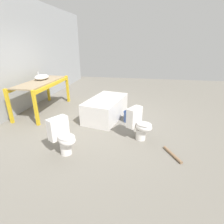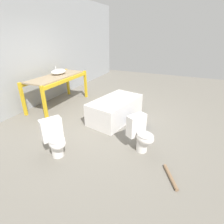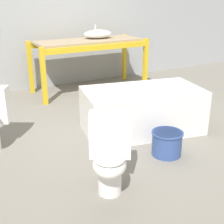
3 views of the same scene
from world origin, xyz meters
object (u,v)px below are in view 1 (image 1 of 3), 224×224
object	(u,v)px
bucket_white	(130,116)
toilet_far	(139,124)
sink_basin	(42,77)
bathtub_main	(106,107)
toilet_near	(63,136)

from	to	relation	value
bucket_white	toilet_far	bearing A→B (deg)	-163.35
sink_basin	bucket_white	size ratio (longest dim) A/B	1.51
sink_basin	toilet_far	world-z (taller)	sink_basin
bathtub_main	bucket_white	world-z (taller)	bathtub_main
toilet_near	bathtub_main	bearing A→B (deg)	16.43
toilet_near	toilet_far	xyz separation A→B (m)	(0.77, -1.36, 0.00)
toilet_far	bathtub_main	bearing A→B (deg)	73.75
bathtub_main	toilet_far	xyz separation A→B (m)	(-0.98, -0.92, 0.04)
toilet_near	bucket_white	bearing A→B (deg)	-4.02
sink_basin	bathtub_main	bearing A→B (deg)	-101.64
bathtub_main	bucket_white	bearing A→B (deg)	-89.39
bucket_white	sink_basin	bearing A→B (deg)	78.44
toilet_near	bucket_white	xyz separation A→B (m)	(1.61, -1.11, -0.21)
bathtub_main	toilet_far	world-z (taller)	toilet_far
bathtub_main	toilet_far	size ratio (longest dim) A/B	2.32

